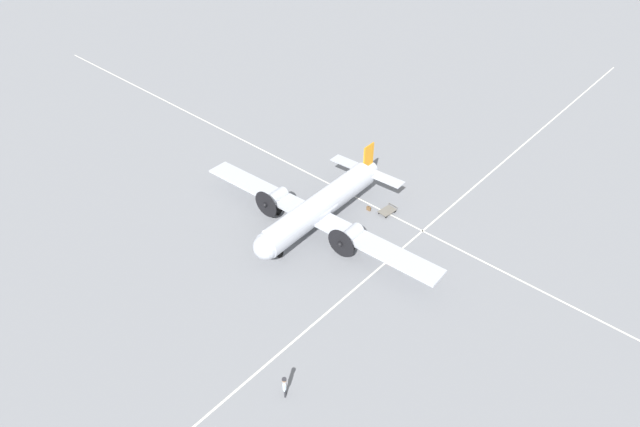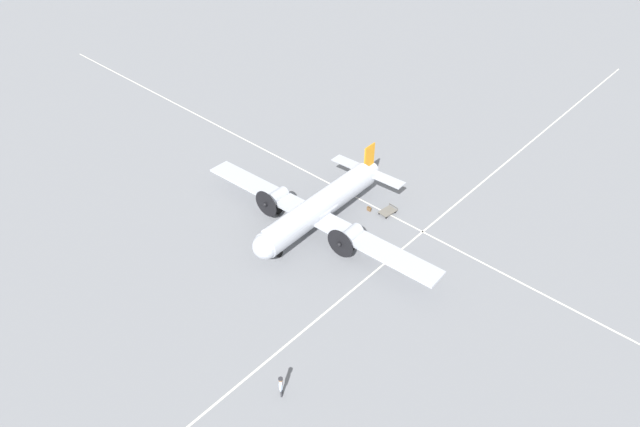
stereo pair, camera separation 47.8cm
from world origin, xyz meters
The scene contains 8 objects.
ground_plane centered at (0.00, 0.00, 0.00)m, with size 300.00×300.00×0.00m, color slate.
apron_line_eastwest centered at (0.00, 5.88, 0.00)m, with size 120.00×0.16×0.01m.
apron_line_northsouth centered at (7.50, 0.00, 0.00)m, with size 0.16×120.00×0.01m.
airliner_main centered at (0.02, -0.38, 2.37)m, with size 25.70×16.51×5.32m.
crew_foreground centered at (10.16, -14.56, 1.14)m, with size 0.44×0.49×1.82m.
suitcase_near_door centered at (1.85, 5.01, 0.22)m, with size 0.43×0.18×0.47m.
baggage_cart centered at (3.45, 5.88, 0.27)m, with size 1.25×1.78×0.56m.
traffic_cone centered at (7.78, 0.27, 0.28)m, with size 0.45×0.45×0.59m.
Camera 2 is at (24.72, -26.47, 29.44)m, focal length 28.00 mm.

